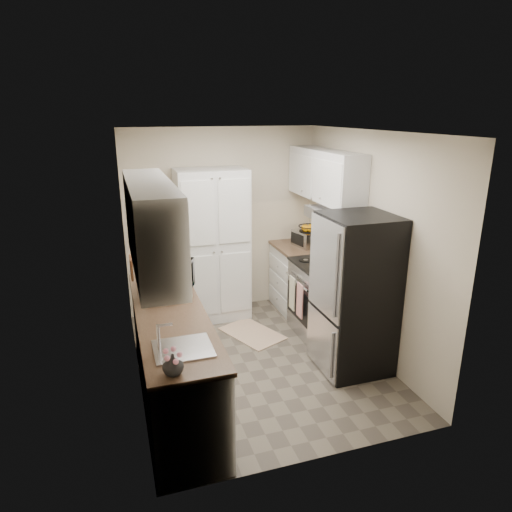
{
  "coord_description": "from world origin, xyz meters",
  "views": [
    {
      "loc": [
        -1.41,
        -4.33,
        2.69
      ],
      "look_at": [
        0.02,
        0.15,
        1.19
      ],
      "focal_mm": 32.0,
      "sensor_mm": 36.0,
      "label": 1
    }
  ],
  "objects_px": {
    "microwave": "(171,279)",
    "pantry_cabinet": "(213,246)",
    "wine_bottle": "(146,272)",
    "electric_range": "(323,298)",
    "refrigerator": "(355,294)",
    "toaster_oven": "(307,238)"
  },
  "relations": [
    {
      "from": "refrigerator",
      "to": "toaster_oven",
      "type": "bearing_deg",
      "value": 84.61
    },
    {
      "from": "electric_range",
      "to": "wine_bottle",
      "type": "distance_m",
      "value": 2.18
    },
    {
      "from": "microwave",
      "to": "wine_bottle",
      "type": "xyz_separation_m",
      "value": [
        -0.22,
        0.33,
        -0.02
      ]
    },
    {
      "from": "microwave",
      "to": "pantry_cabinet",
      "type": "bearing_deg",
      "value": -6.02
    },
    {
      "from": "pantry_cabinet",
      "to": "wine_bottle",
      "type": "height_order",
      "value": "pantry_cabinet"
    },
    {
      "from": "electric_range",
      "to": "toaster_oven",
      "type": "bearing_deg",
      "value": 81.69
    },
    {
      "from": "pantry_cabinet",
      "to": "electric_range",
      "type": "distance_m",
      "value": 1.58
    },
    {
      "from": "pantry_cabinet",
      "to": "toaster_oven",
      "type": "bearing_deg",
      "value": -5.99
    },
    {
      "from": "refrigerator",
      "to": "electric_range",
      "type": "bearing_deg",
      "value": 87.52
    },
    {
      "from": "pantry_cabinet",
      "to": "wine_bottle",
      "type": "relative_size",
      "value": 7.49
    },
    {
      "from": "pantry_cabinet",
      "to": "microwave",
      "type": "relative_size",
      "value": 3.69
    },
    {
      "from": "refrigerator",
      "to": "microwave",
      "type": "distance_m",
      "value": 1.92
    },
    {
      "from": "electric_range",
      "to": "refrigerator",
      "type": "bearing_deg",
      "value": -92.48
    },
    {
      "from": "wine_bottle",
      "to": "toaster_oven",
      "type": "relative_size",
      "value": 0.73
    },
    {
      "from": "pantry_cabinet",
      "to": "refrigerator",
      "type": "relative_size",
      "value": 1.18
    },
    {
      "from": "microwave",
      "to": "toaster_oven",
      "type": "relative_size",
      "value": 1.47
    },
    {
      "from": "electric_range",
      "to": "refrigerator",
      "type": "distance_m",
      "value": 0.88
    },
    {
      "from": "pantry_cabinet",
      "to": "electric_range",
      "type": "height_order",
      "value": "pantry_cabinet"
    },
    {
      "from": "refrigerator",
      "to": "microwave",
      "type": "bearing_deg",
      "value": 166.06
    },
    {
      "from": "electric_range",
      "to": "refrigerator",
      "type": "relative_size",
      "value": 0.66
    },
    {
      "from": "microwave",
      "to": "wine_bottle",
      "type": "height_order",
      "value": "microwave"
    },
    {
      "from": "refrigerator",
      "to": "toaster_oven",
      "type": "height_order",
      "value": "refrigerator"
    }
  ]
}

